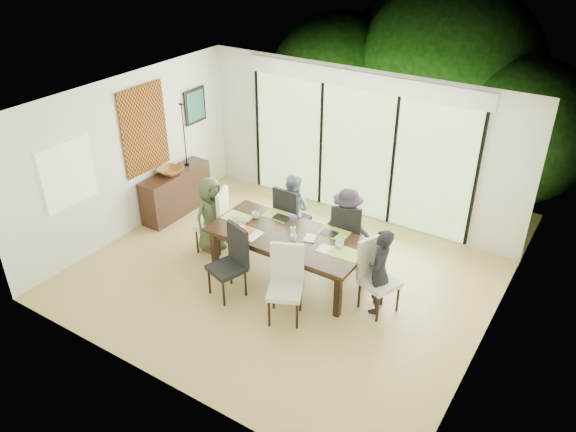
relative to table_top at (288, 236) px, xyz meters
The scene contains 62 objects.
floor 0.74m from the table_top, 113.04° to the right, with size 6.00×5.00×0.01m, color olive.
ceiling 1.99m from the table_top, 113.04° to the right, with size 6.00×5.00×0.01m, color white.
wall_back 2.44m from the table_top, 91.61° to the left, with size 6.00×0.02×2.70m, color silver.
wall_front 2.74m from the table_top, 91.42° to the right, with size 6.00×0.02×2.70m, color beige.
wall_left 3.14m from the table_top, behind, with size 0.02×5.00×2.70m, color beige.
wall_right 3.01m from the table_top, ahead, with size 0.02×5.00×2.70m, color white.
glass_doors 2.36m from the table_top, 91.64° to the left, with size 4.20×0.02×2.30m, color #598C3F.
blinds_header 2.91m from the table_top, 91.65° to the left, with size 4.40×0.06×0.28m, color white.
mullion_a 3.20m from the table_top, 133.23° to the left, with size 0.05×0.04×2.30m, color black.
mullion_b 2.48m from the table_top, 108.39° to the left, with size 0.05×0.04×2.30m, color black.
mullion_c 2.44m from the table_top, 74.62° to the left, with size 0.05×0.04×2.30m, color black.
mullion_d 3.11m from the table_top, 48.57° to the left, with size 0.05×0.04×2.30m, color black.
side_window 3.42m from the table_top, 155.94° to the right, with size 0.02×0.90×1.00m, color #8CAD7F.
deck 3.33m from the table_top, 91.17° to the left, with size 6.00×1.80×0.10m, color brown.
rail_top 4.05m from the table_top, 90.94° to the left, with size 6.00×0.08×0.06m, color brown.
foliage_left 5.43m from the table_top, 110.30° to the left, with size 3.20×3.20×3.20m, color #14380F.
foliage_mid 5.76m from the table_top, 86.62° to the left, with size 4.00×4.00×4.00m, color #14380F.
foliage_right 5.32m from the table_top, 66.23° to the left, with size 2.80×2.80×2.80m, color #14380F.
foliage_far 6.44m from the table_top, 96.00° to the left, with size 3.60×3.60×3.60m, color #14380F.
table_top is the anchor object (origin of this frame).
table_apron 0.09m from the table_top, ahead, with size 2.20×0.90×0.10m, color black.
table_leg_fl 1.22m from the table_top, 158.29° to the right, with size 0.09×0.09×0.69m, color black.
table_leg_fr 1.22m from the table_top, 21.71° to the right, with size 0.09×0.09×0.69m, color black.
table_leg_bl 1.22m from the table_top, 158.29° to the left, with size 0.09×0.09×0.69m, color black.
table_leg_br 1.22m from the table_top, 21.71° to the left, with size 0.09×0.09×0.69m, color black.
chair_left_end 1.51m from the table_top, behind, with size 0.46×0.46×1.10m, color white, non-canonical shape.
chair_right_end 1.51m from the table_top, ahead, with size 0.46×0.46×1.10m, color beige, non-canonical shape.
chair_far_left 0.98m from the table_top, 117.90° to the left, with size 0.46×0.46×1.10m, color black, non-canonical shape.
chair_far_right 1.03m from the table_top, 57.09° to the left, with size 0.46×0.46×1.10m, color black, non-canonical shape.
chair_near_left 1.02m from the table_top, 119.89° to the right, with size 0.46×0.46×1.10m, color black, non-canonical shape.
chair_near_right 1.02m from the table_top, 60.11° to the right, with size 0.46×0.46×1.10m, color silver, non-canonical shape.
person_left_end 1.48m from the table_top, behind, with size 0.60×0.38×1.29m, color #404931.
person_right_end 1.48m from the table_top, ahead, with size 0.60×0.38×1.29m, color black.
person_far_left 0.95m from the table_top, 118.47° to the left, with size 0.60×0.38×1.29m, color #7293A5.
person_far_right 1.00m from the table_top, 56.47° to the left, with size 0.60×0.38×1.29m, color #2A2131.
placemat_left 0.95m from the table_top, behind, with size 0.44×0.32×0.01m, color #8BAD3E.
placemat_right 0.95m from the table_top, ahead, with size 0.44×0.32×0.01m, color #9AB13F.
placemat_far_l 0.60m from the table_top, 138.37° to the left, with size 0.44×0.32×0.01m, color #9EB540.
placemat_far_r 0.68m from the table_top, 36.03° to the left, with size 0.44×0.32×0.01m, color olive.
placemat_paper 0.63m from the table_top, 151.39° to the right, with size 0.44×0.32×0.01m, color white.
tablet_far_l 0.50m from the table_top, 135.00° to the left, with size 0.26×0.18×0.01m, color black.
tablet_far_r 0.61m from the table_top, 34.99° to the left, with size 0.24×0.17×0.01m, color black.
papers 0.70m from the table_top, ahead, with size 0.30×0.22×0.00m, color white.
platter_base 0.63m from the table_top, 151.39° to the right, with size 0.26×0.26×0.02m, color white.
platter_snacks 0.63m from the table_top, 151.39° to the right, with size 0.20×0.20×0.01m, color #C35516.
vase 0.11m from the table_top, 45.00° to the left, with size 0.08×0.08×0.12m, color silver.
hyacinth_stems 0.22m from the table_top, 45.00° to the left, with size 0.04×0.04×0.16m, color #337226.
hyacinth_blooms 0.32m from the table_top, 45.00° to the left, with size 0.11×0.11×0.11m, color #5548B5.
laptop 0.86m from the table_top, behind, with size 0.33×0.21×0.03m, color silver.
cup_a 0.72m from the table_top, 167.91° to the left, with size 0.12×0.12×0.10m, color white.
cup_b 0.20m from the table_top, 33.69° to the right, with size 0.10×0.10×0.09m, color white.
cup_c 0.81m from the table_top, ahead, with size 0.12×0.12×0.10m, color white.
book 0.26m from the table_top, 11.31° to the left, with size 0.16×0.22×0.02m, color white.
sideboard 2.91m from the table_top, 167.71° to the left, with size 0.41×1.46×0.82m, color black.
bowl 2.88m from the table_top, 169.66° to the left, with size 0.44×0.44×0.11m, color brown.
candlestick_base 2.99m from the table_top, 161.13° to the left, with size 0.09×0.09×0.04m, color black.
candlestick_shaft 3.07m from the table_top, 161.13° to the left, with size 0.02×0.02×1.14m, color black.
candlestick_pan 3.24m from the table_top, 161.13° to the left, with size 0.09×0.09×0.03m, color black.
candle 3.27m from the table_top, 161.13° to the left, with size 0.03×0.03×0.09m, color silver.
tapestry 3.20m from the table_top, behind, with size 0.02×1.00×1.50m, color #954A15.
art_frame 3.56m from the table_top, 153.04° to the left, with size 0.03×0.55×0.65m, color black.
art_canvas 3.54m from the table_top, 152.89° to the left, with size 0.01×0.45×0.55m, color #184D4D.
Camera 1 is at (3.88, -5.83, 5.08)m, focal length 35.00 mm.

